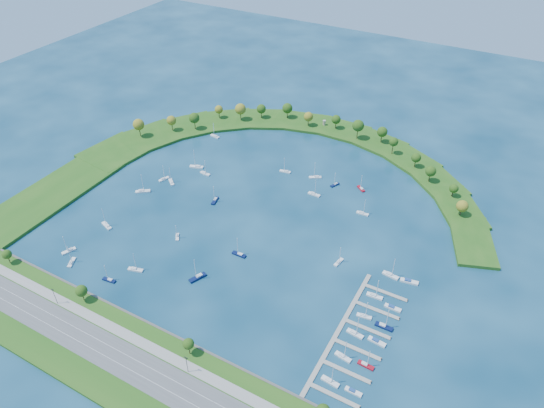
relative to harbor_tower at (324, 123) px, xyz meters
The scene contains 40 objects.
ground 117.73m from the harbor_tower, 84.98° to the right, with size 700.00×700.00×0.00m, color #072A41.
south_shoreline 240.34m from the harbor_tower, 87.54° to the right, with size 420.00×43.10×11.60m.
breakwater 77.45m from the harbor_tower, 117.74° to the right, with size 286.74×247.64×2.00m.
breakwater_trees 32.95m from the harbor_tower, 110.19° to the right, with size 241.50×91.17×15.29m.
harbor_tower is the anchor object (origin of this frame).
dock_system 202.27m from the harbor_tower, 61.79° to the right, with size 24.28×82.00×1.60m.
moored_boat_0 158.84m from the harbor_tower, 82.92° to the right, with size 8.32×2.38×12.21m.
moored_boat_1 110.34m from the harbor_tower, 119.06° to the right, with size 9.91×5.57×14.04m.
moored_boat_2 135.45m from the harbor_tower, 118.27° to the right, with size 4.51×7.71×10.95m.
moored_boat_3 86.21m from the harbor_tower, 49.36° to the right, with size 7.03×6.10×10.75m.
moored_boat_4 86.26m from the harbor_tower, 140.76° to the right, with size 8.26×3.58×11.75m.
moored_boat_5 109.41m from the harbor_tower, 113.57° to the right, with size 7.88×2.78×11.37m.
moored_boat_6 132.81m from the harbor_tower, 115.58° to the right, with size 7.69×6.70×11.77m.
moored_boat_7 196.00m from the harbor_tower, 96.67° to the right, with size 8.63×4.59×12.22m.
moored_boat_8 91.81m from the harbor_tower, 69.71° to the right, with size 8.28×2.57×12.07m.
moored_boat_9 214.99m from the harbor_tower, 105.37° to the right, with size 5.26×7.85×11.28m.
moored_boat_10 209.33m from the harbor_tower, 98.13° to the right, with size 7.65×3.01×10.95m.
moored_boat_11 124.37m from the harbor_tower, 99.39° to the right, with size 3.98×8.43×11.96m.
moored_boat_12 71.65m from the harbor_tower, 87.49° to the right, with size 7.98×3.55×11.35m.
moored_boat_13 152.79m from the harbor_tower, 116.00° to the right, with size 9.15×7.81×13.90m.
moored_boat_14 211.72m from the harbor_tower, 107.98° to the right, with size 4.91×8.14×11.58m.
moored_boat_15 163.50m from the harbor_tower, 96.89° to the right, with size 5.30×6.27×9.49m.
moored_boat_16 111.54m from the harbor_tower, 53.50° to the right, with size 7.63×2.42×11.11m.
moored_boat_17 72.20m from the harbor_tower, 70.34° to the right, with size 8.41×6.29×12.32m.
moored_boat_18 185.56m from the harbor_tower, 109.70° to the right, with size 9.02×5.19×12.79m.
moored_boat_19 183.48m from the harbor_tower, 86.89° to the right, with size 6.31×9.90×14.14m.
moored_boat_20 153.48m from the harbor_tower, 62.74° to the right, with size 3.25×7.56×10.75m.
moored_boat_21 79.92m from the harbor_tower, 60.48° to the right, with size 4.60×7.02×10.06m.
docked_boat_0 227.27m from the harbor_tower, 65.06° to the right, with size 8.46×3.18×12.15m.
docked_boat_1 231.56m from the harbor_tower, 62.67° to the right, with size 7.59×2.26×1.54m.
docked_boat_2 214.44m from the harbor_tower, 63.46° to the right, with size 8.24×3.52×11.73m.
docked_boat_3 218.58m from the harbor_tower, 60.89° to the right, with size 7.64×2.55×11.07m.
docked_boat_4 201.48m from the harbor_tower, 61.60° to the right, with size 8.47×3.21×12.15m.
docked_boat_5 206.11m from the harbor_tower, 58.96° to the right, with size 8.76×3.19×1.75m.
docked_boat_6 191.05m from the harbor_tower, 59.89° to the right, with size 7.59×3.04×10.84m.
docked_boat_7 197.66m from the harbor_tower, 57.46° to the right, with size 8.66×2.47×12.70m.
docked_boat_8 178.39m from the harbor_tower, 57.51° to the right, with size 8.40×2.68×12.21m.
docked_boat_9 186.65m from the harbor_tower, 55.29° to the right, with size 8.40×2.46×1.71m.
docked_boat_10 164.87m from the harbor_tower, 53.43° to the right, with size 9.04×3.55×12.93m.
docked_boat_11 170.69m from the harbor_tower, 50.67° to the right, with size 9.60×4.07×1.90m.
Camera 1 is at (123.88, -209.26, 190.44)m, focal length 32.97 mm.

